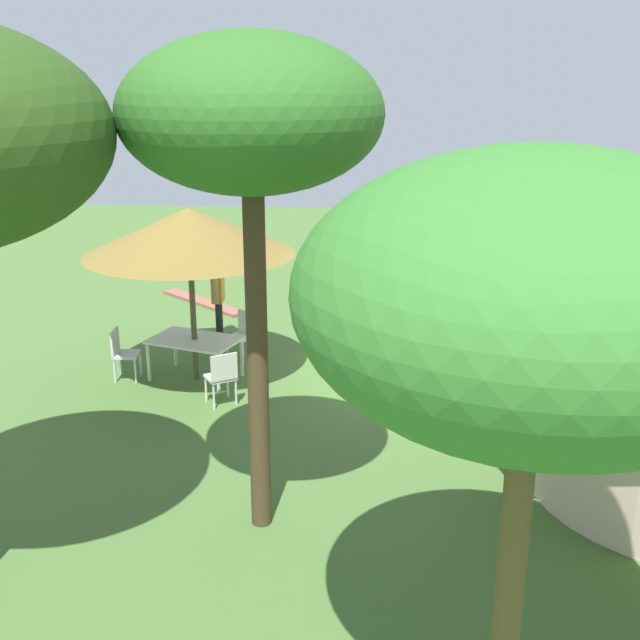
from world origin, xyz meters
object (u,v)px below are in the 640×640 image
striped_lounge_chair (454,384)px  zebra_by_umbrella (353,291)px  guest_beside_umbrella (218,293)px  patio_chair_west_end (122,351)px  standing_watcher (452,294)px  patio_chair_east_end (244,332)px  acacia_tree_behind_hut (251,119)px  zebra_nearest_camera (568,296)px  patio_dining_table (195,343)px  patio_chair_near_lawn (222,375)px  acacia_tree_far_lawn (536,297)px  shade_umbrella (189,231)px

striped_lounge_chair → zebra_by_umbrella: bearing=129.6°
guest_beside_umbrella → zebra_by_umbrella: 2.69m
guest_beside_umbrella → patio_chair_west_end: bearing=146.1°
guest_beside_umbrella → standing_watcher: 4.59m
patio_chair_east_end → patio_chair_west_end: (1.93, 1.22, 0.00)m
striped_lounge_chair → zebra_by_umbrella: (1.82, -2.90, 0.74)m
standing_watcher → striped_lounge_chair: size_ratio=2.06×
guest_beside_umbrella → acacia_tree_behind_hut: size_ratio=0.30×
standing_watcher → zebra_nearest_camera: 2.28m
patio_chair_west_end → acacia_tree_behind_hut: size_ratio=0.16×
patio_chair_east_end → patio_chair_west_end: 2.29m
patio_dining_table → zebra_by_umbrella: bearing=-137.0°
guest_beside_umbrella → striped_lounge_chair: 5.19m
patio_chair_west_end → patio_chair_near_lawn: size_ratio=1.00×
patio_dining_table → acacia_tree_far_lawn: bearing=121.9°
patio_dining_table → acacia_tree_behind_hut: size_ratio=0.31×
patio_chair_east_end → patio_chair_near_lawn: size_ratio=1.00×
patio_chair_near_lawn → striped_lounge_chair: bearing=-24.6°
striped_lounge_chair → acacia_tree_behind_hut: bearing=-115.1°
shade_umbrella → acacia_tree_behind_hut: 5.20m
shade_umbrella → zebra_by_umbrella: (-2.62, -2.45, -1.63)m
patio_dining_table → striped_lounge_chair: size_ratio=1.99×
patio_dining_table → standing_watcher: (-4.55, -2.18, 0.40)m
patio_dining_table → zebra_by_umbrella: zebra_by_umbrella is taller
zebra_by_umbrella → acacia_tree_behind_hut: (0.71, 6.83, 3.66)m
shade_umbrella → standing_watcher: (-4.55, -2.18, -1.56)m
patio_dining_table → acacia_tree_far_lawn: 8.78m
standing_watcher → acacia_tree_far_lawn: size_ratio=0.38×
patio_dining_table → zebra_by_umbrella: (-2.62, -2.45, 0.33)m
shade_umbrella → zebra_nearest_camera: 7.41m
patio_chair_west_end → zebra_by_umbrella: bearing=118.1°
patio_chair_west_end → guest_beside_umbrella: guest_beside_umbrella is taller
patio_chair_near_lawn → zebra_by_umbrella: (-1.91, -3.51, 0.47)m
zebra_nearest_camera → striped_lounge_chair: bearing=-69.5°
zebra_by_umbrella → shade_umbrella: bearing=-138.9°
patio_chair_near_lawn → acacia_tree_far_lawn: 7.64m
shade_umbrella → patio_dining_table: bearing=0.0°
patio_chair_east_end → zebra_nearest_camera: size_ratio=0.47×
patio_chair_east_end → patio_chair_west_end: bearing=62.8°
guest_beside_umbrella → striped_lounge_chair: (-4.48, 2.51, -0.74)m
shade_umbrella → striped_lounge_chair: 5.05m
striped_lounge_chair → guest_beside_umbrella: bearing=158.3°
shade_umbrella → patio_chair_west_end: size_ratio=3.93×
patio_chair_east_end → acacia_tree_far_lawn: (-3.72, 8.13, 3.08)m
patio_chair_east_end → standing_watcher: size_ratio=0.51×
standing_watcher → acacia_tree_far_lawn: acacia_tree_far_lawn is taller
patio_dining_table → standing_watcher: standing_watcher is taller
shade_umbrella → patio_dining_table: 1.96m
standing_watcher → zebra_by_umbrella: standing_watcher is taller
zebra_nearest_camera → patio_dining_table: bearing=-100.5°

